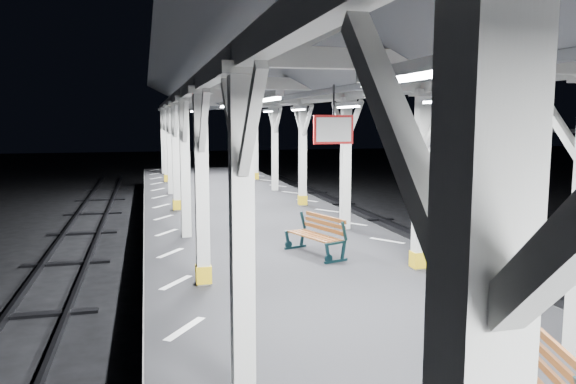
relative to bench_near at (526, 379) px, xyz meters
name	(u,v)px	position (x,y,z in m)	size (l,w,h in m)	color
ground	(356,379)	(-0.40, 3.19, -1.46)	(120.00, 120.00, 0.00)	black
platform	(356,346)	(-0.40, 3.19, -0.96)	(6.00, 50.00, 1.00)	black
hazard_stripes_left	(185,329)	(-2.85, 3.19, -0.45)	(1.00, 48.00, 0.01)	silver
hazard_stripes_right	(505,300)	(2.05, 3.19, -0.45)	(1.00, 48.00, 0.01)	silver
canopy	(361,62)	(-0.40, 3.17, 3.10)	(5.40, 49.00, 4.65)	beige
bench_near	(526,379)	(0.00, 0.00, 0.00)	(0.99, 1.68, 0.86)	black
bench_mid	(318,234)	(0.12, 6.72, -0.03)	(0.99, 1.59, 0.81)	black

